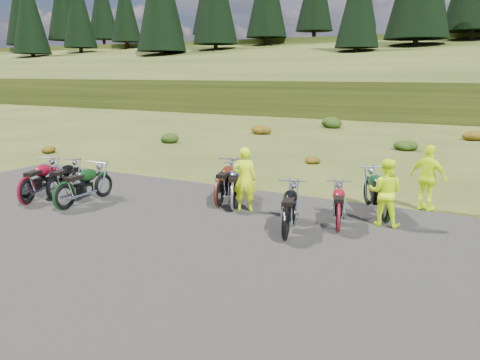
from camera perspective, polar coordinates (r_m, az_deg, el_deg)
The scene contains 30 objects.
ground at distance 11.32m, azimuth -5.03°, elevation -5.97°, with size 300.00×300.00×0.00m, color #304115.
gravel_pad at distance 9.81m, azimuth -11.40°, elevation -9.25°, with size 20.00×12.00×0.04m, color black.
hill_slope at distance 59.40m, azimuth 22.18°, elevation 8.51°, with size 300.00×46.00×3.00m, color #253612, non-canonical shape.
hill_plateau at distance 119.19m, azimuth 25.20°, elevation 10.03°, with size 300.00×90.00×9.17m, color #253612.
conifer_5 at distance 141.63m, azimuth -25.41°, elevation 17.68°, with size 6.16×6.16×16.00m.
conifer_8 at distance 119.63m, azimuth -25.10°, elevation 18.99°, with size 7.92×7.92×20.00m.
conifer_9 at distance 119.08m, azimuth -20.84°, elevation 19.72°, with size 7.48×7.48×19.00m.
conifer_10 at distance 119.02m, azimuth -16.51°, elevation 19.97°, with size 7.04×7.04×18.00m.
conifer_11 at distance 97.13m, azimuth -24.37°, elevation 18.29°, with size 6.60×6.60×17.00m.
conifer_12 at distance 96.73m, azimuth -19.14°, elevation 19.15°, with size 6.16×6.16×16.00m.
conifer_13 at distance 97.07m, azimuth -13.85°, elevation 19.86°, with size 5.72×5.72×15.00m.
conifer_14 at distance 98.15m, azimuth -8.60°, elevation 20.40°, with size 5.28×5.28×14.00m.
shrub_0 at distance 23.54m, azimuth -22.11°, elevation 3.63°, with size 0.77×0.77×0.45m, color brown.
shrub_1 at distance 25.41m, azimuth -8.68°, elevation 5.24°, with size 1.03×1.03×0.61m, color #1E360D.
shrub_2 at distance 28.47m, azimuth 2.45°, elevation 6.36°, with size 1.30×1.30×0.77m, color brown.
shrub_3 at distance 32.37m, azimuth 11.19°, elevation 7.07°, with size 1.56×1.56×0.92m, color #1E360D.
shrub_4 at distance 19.53m, azimuth 8.61°, elevation 2.70°, with size 0.77×0.77×0.45m, color brown.
shrub_5 at distance 23.97m, azimuth 19.41°, elevation 4.19°, with size 1.03×1.03×0.61m, color #1E360D.
shrub_6 at distance 28.99m, azimuth 26.70°, elevation 5.11°, with size 1.30×1.30×0.77m, color brown.
motorcycle_0 at distance 14.75m, azimuth -21.65°, elevation -2.35°, with size 2.00×0.67×1.05m, color black, non-canonical shape.
motorcycle_1 at distance 14.52m, azimuth -24.45°, elevation -2.84°, with size 2.22×0.74×1.16m, color maroon, non-canonical shape.
motorcycle_2 at distance 13.56m, azimuth -20.49°, elevation -3.56°, with size 2.20×0.73×1.15m, color black, non-canonical shape.
motorcycle_3 at distance 12.69m, azimuth -0.89°, elevation -3.82°, with size 2.15×0.72×1.13m, color #A4A4A8, non-canonical shape.
motorcycle_4 at distance 12.98m, azimuth -2.55°, elevation -3.44°, with size 2.24×0.75×1.17m, color #50170D, non-canonical shape.
motorcycle_5 at distance 10.52m, azimuth 5.53°, elevation -7.48°, with size 2.15×0.72×1.13m, color black, non-canonical shape.
motorcycle_6 at distance 11.21m, azimuth 11.81°, elevation -6.40°, with size 1.94×0.65×1.02m, color maroon, non-canonical shape.
motorcycle_7 at distance 12.22m, azimuth 17.16°, elevation -5.09°, with size 2.30×0.77×1.20m, color #0E3419, non-canonical shape.
person_middle at distance 12.44m, azimuth 0.57°, elevation -0.03°, with size 0.63×0.42×1.74m, color #CDF10C.
person_right_a at distance 11.80m, azimuth 17.28°, elevation -1.56°, with size 0.80×0.62×1.65m, color #CDF10C.
person_right_b at distance 13.48m, azimuth 21.96°, elevation 0.14°, with size 1.04×0.43×1.78m, color #CDF10C.
Camera 1 is at (5.82, -9.00, 3.67)m, focal length 35.00 mm.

